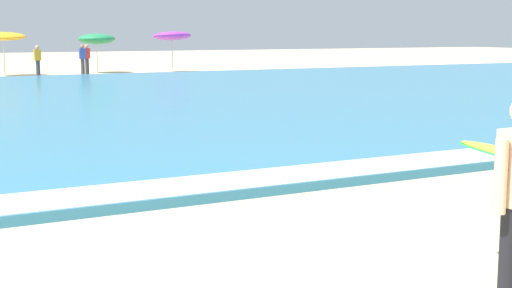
# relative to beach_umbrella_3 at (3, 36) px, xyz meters

# --- Properties ---
(surf_foam) EXTENTS (120.00, 1.13, 0.01)m
(surf_foam) POSITION_rel_beach_umbrella_3_xyz_m (-4.64, -30.03, -1.87)
(surf_foam) COLOR white
(surf_foam) RESTS_ON sea
(beach_umbrella_3) EXTENTS (2.21, 2.24, 2.30)m
(beach_umbrella_3) POSITION_rel_beach_umbrella_3_xyz_m (0.00, 0.00, 0.00)
(beach_umbrella_3) COLOR beige
(beach_umbrella_3) RESTS_ON ground
(beach_umbrella_4) EXTENTS (1.99, 2.00, 2.16)m
(beach_umbrella_4) POSITION_rel_beach_umbrella_3_xyz_m (5.00, 0.70, -0.16)
(beach_umbrella_4) COLOR beige
(beach_umbrella_4) RESTS_ON ground
(beach_umbrella_5) EXTENTS (2.10, 2.13, 2.33)m
(beach_umbrella_5) POSITION_rel_beach_umbrella_3_xyz_m (8.87, -0.67, -0.00)
(beach_umbrella_5) COLOR beige
(beach_umbrella_5) RESTS_ON ground
(beachgoer_near_row_left) EXTENTS (0.32, 0.20, 1.58)m
(beachgoer_near_row_left) POSITION_rel_beach_umbrella_3_xyz_m (1.23, -2.06, -1.17)
(beachgoer_near_row_left) COLOR #383842
(beachgoer_near_row_left) RESTS_ON ground
(beachgoer_near_row_mid) EXTENTS (0.32, 0.20, 1.58)m
(beachgoer_near_row_mid) POSITION_rel_beach_umbrella_3_xyz_m (3.78, -0.85, -1.17)
(beachgoer_near_row_mid) COLOR #383842
(beachgoer_near_row_mid) RESTS_ON ground
(beachgoer_near_row_right) EXTENTS (0.32, 0.20, 1.58)m
(beachgoer_near_row_right) POSITION_rel_beach_umbrella_3_xyz_m (4.09, -0.54, -1.17)
(beachgoer_near_row_right) COLOR #383842
(beachgoer_near_row_right) RESTS_ON ground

